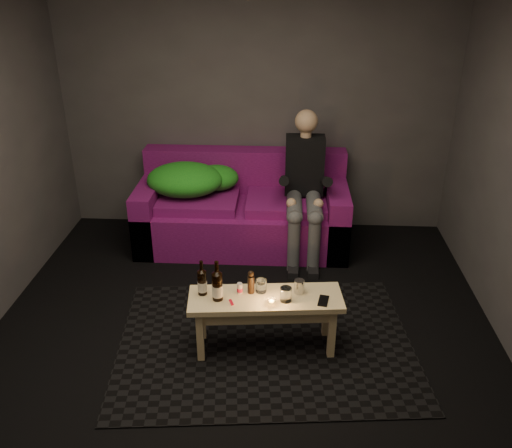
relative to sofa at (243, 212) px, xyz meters
The scene contains 17 objects.
floor 1.85m from the sofa, 86.50° to the right, with size 4.50×4.50×0.00m, color black.
room 1.89m from the sofa, 85.29° to the right, with size 4.50×4.50×4.50m.
rug 1.74m from the sofa, 80.02° to the right, with size 2.24×1.63×0.01m, color black.
sofa is the anchor object (origin of this frame).
green_blanket 0.63m from the sofa, behind, with size 0.92×0.63×0.31m.
person 0.75m from the sofa, 15.61° to the right, with size 0.38×0.87×1.39m.
coffee_table 1.76m from the sofa, 80.30° to the right, with size 1.15×0.46×0.46m.
beer_bottle_a 1.74m from the sofa, 95.50° to the right, with size 0.07×0.07×0.27m.
beer_bottle_b 1.80m from the sofa, 91.50° to the right, with size 0.08×0.08×0.31m.
salt_shaker 1.71m from the sofa, 86.44° to the right, with size 0.04×0.04×0.08m, color silver.
pepper_mill 1.70m from the sofa, 83.67° to the right, with size 0.05×0.05×0.14m, color black.
tumbler_back 1.69m from the sofa, 81.11° to the right, with size 0.08×0.08×0.10m, color white.
tealight 1.87m from the sofa, 79.44° to the right, with size 0.06×0.06×0.04m.
tumbler_front 1.83m from the sofa, 76.00° to the right, with size 0.08×0.08×0.11m, color white.
steel_cup 1.76m from the sofa, 72.02° to the right, with size 0.08×0.08×0.10m, color #A9ACB0.
smartphone 1.91m from the sofa, 68.06° to the right, with size 0.07×0.14×0.01m, color black.
red_lighter 1.83m from the sofa, 88.27° to the right, with size 0.02×0.07×0.01m, color red.
Camera 1 is at (0.29, -3.20, 2.67)m, focal length 38.00 mm.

